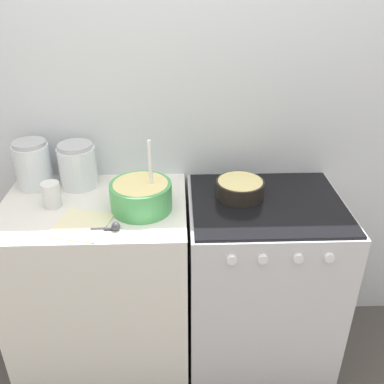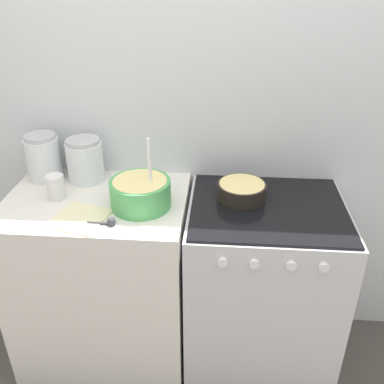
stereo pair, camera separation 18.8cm
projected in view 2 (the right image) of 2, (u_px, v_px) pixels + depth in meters
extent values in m
cube|color=silver|center=(191.00, 121.00, 2.05)|extent=(4.65, 0.05, 2.40)
cube|color=silver|center=(105.00, 280.00, 2.15)|extent=(0.82, 0.60, 0.93)
cube|color=silver|center=(260.00, 289.00, 2.10)|extent=(0.70, 0.60, 0.92)
cube|color=black|center=(268.00, 207.00, 1.88)|extent=(0.67, 0.57, 0.01)
cylinder|color=white|center=(223.00, 262.00, 1.66)|extent=(0.04, 0.02, 0.04)
cylinder|color=white|center=(254.00, 264.00, 1.65)|extent=(0.04, 0.02, 0.04)
cylinder|color=white|center=(291.00, 266.00, 1.64)|extent=(0.04, 0.02, 0.04)
cylinder|color=white|center=(324.00, 267.00, 1.63)|extent=(0.04, 0.02, 0.04)
cylinder|color=#4CA559|center=(141.00, 194.00, 1.85)|extent=(0.26, 0.26, 0.12)
cylinder|color=#EFDB8C|center=(140.00, 188.00, 1.84)|extent=(0.23, 0.23, 0.07)
cylinder|color=white|center=(150.00, 172.00, 1.79)|extent=(0.02, 0.02, 0.30)
cylinder|color=black|center=(242.00, 191.00, 1.92)|extent=(0.22, 0.22, 0.07)
cylinder|color=#EFDB8C|center=(242.00, 190.00, 1.92)|extent=(0.20, 0.20, 0.06)
cylinder|color=silver|center=(44.00, 159.00, 2.07)|extent=(0.16, 0.16, 0.21)
cylinder|color=silver|center=(45.00, 167.00, 2.09)|extent=(0.14, 0.14, 0.12)
cylinder|color=#B2B2B7|center=(40.00, 137.00, 2.01)|extent=(0.15, 0.15, 0.02)
cylinder|color=silver|center=(85.00, 162.00, 2.06)|extent=(0.18, 0.18, 0.19)
cylinder|color=white|center=(86.00, 169.00, 2.07)|extent=(0.15, 0.15, 0.11)
cylinder|color=#B2B2B7|center=(83.00, 141.00, 2.01)|extent=(0.16, 0.16, 0.02)
cylinder|color=silver|center=(56.00, 187.00, 1.91)|extent=(0.08, 0.08, 0.11)
cube|color=beige|center=(80.00, 218.00, 1.78)|extent=(0.26, 0.26, 0.01)
cylinder|color=#333338|center=(98.00, 223.00, 1.74)|extent=(0.09, 0.01, 0.01)
sphere|color=#333338|center=(111.00, 221.00, 1.73)|extent=(0.04, 0.04, 0.04)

